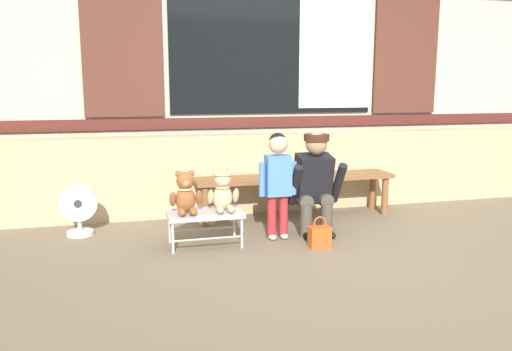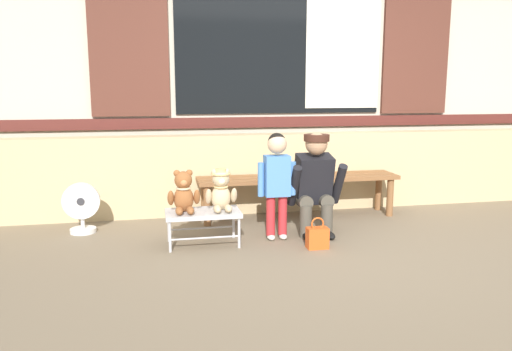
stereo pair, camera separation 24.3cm
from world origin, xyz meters
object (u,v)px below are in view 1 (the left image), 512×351
at_px(teddy_bear_plain, 186,194).
at_px(floor_fan, 79,210).
at_px(wooden_bench_long, 295,182).
at_px(teddy_bear_with_hat, 223,191).
at_px(small_display_bench, 205,216).
at_px(child_standing, 278,174).
at_px(handbag_on_ground, 320,236).
at_px(adult_crouching, 315,183).

xyz_separation_m(teddy_bear_plain, floor_fan, (-0.91, 0.58, -0.23)).
distance_m(wooden_bench_long, teddy_bear_with_hat, 1.18).
bearing_deg(teddy_bear_plain, small_display_bench, -0.51).
height_order(wooden_bench_long, floor_fan, floor_fan).
relative_size(teddy_bear_plain, floor_fan, 0.76).
xyz_separation_m(wooden_bench_long, teddy_bear_with_hat, (-0.91, -0.74, 0.10)).
distance_m(small_display_bench, floor_fan, 1.22).
relative_size(wooden_bench_long, child_standing, 2.19).
bearing_deg(wooden_bench_long, small_display_bench, -145.30).
bearing_deg(handbag_on_ground, wooden_bench_long, 82.85).
relative_size(wooden_bench_long, teddy_bear_with_hat, 5.78).
xyz_separation_m(teddy_bear_with_hat, adult_crouching, (0.89, 0.12, 0.01)).
bearing_deg(small_display_bench, child_standing, 3.37).
bearing_deg(child_standing, adult_crouching, 11.78).
bearing_deg(adult_crouching, floor_fan, 167.60).
height_order(teddy_bear_with_hat, adult_crouching, adult_crouching).
bearing_deg(wooden_bench_long, teddy_bear_with_hat, -140.92).
height_order(small_display_bench, adult_crouching, adult_crouching).
relative_size(wooden_bench_long, handbag_on_ground, 7.72).
xyz_separation_m(small_display_bench, floor_fan, (-1.07, 0.59, -0.03)).
bearing_deg(handbag_on_ground, teddy_bear_with_hat, 159.27).
relative_size(wooden_bench_long, teddy_bear_plain, 5.78).
xyz_separation_m(child_standing, floor_fan, (-1.74, 0.55, -0.35)).
relative_size(adult_crouching, floor_fan, 1.98).
xyz_separation_m(adult_crouching, floor_fan, (-2.12, 0.47, -0.24)).
bearing_deg(adult_crouching, small_display_bench, -173.52).
bearing_deg(handbag_on_ground, small_display_bench, 162.68).
bearing_deg(child_standing, wooden_bench_long, 60.01).
relative_size(handbag_on_ground, floor_fan, 0.57).
height_order(adult_crouching, floor_fan, adult_crouching).
relative_size(teddy_bear_plain, handbag_on_ground, 1.34).
relative_size(wooden_bench_long, adult_crouching, 2.21).
relative_size(teddy_bear_with_hat, floor_fan, 0.76).
bearing_deg(teddy_bear_with_hat, adult_crouching, 7.50).
distance_m(child_standing, handbag_on_ground, 0.66).
relative_size(child_standing, handbag_on_ground, 3.52).
distance_m(child_standing, adult_crouching, 0.41).
relative_size(teddy_bear_plain, adult_crouching, 0.38).
bearing_deg(wooden_bench_long, child_standing, -119.99).
height_order(teddy_bear_with_hat, floor_fan, teddy_bear_with_hat).
distance_m(small_display_bench, teddy_bear_with_hat, 0.26).
bearing_deg(child_standing, teddy_bear_with_hat, -175.80).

